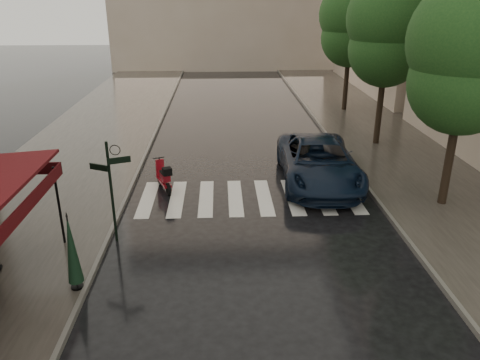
{
  "coord_description": "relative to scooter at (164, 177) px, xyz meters",
  "views": [
    {
      "loc": [
        1.95,
        -9.46,
        6.9
      ],
      "look_at": [
        2.55,
        4.23,
        1.4
      ],
      "focal_mm": 35.0,
      "sensor_mm": 36.0,
      "label": 1
    }
  ],
  "objects": [
    {
      "name": "parked_car",
      "position": [
        5.89,
        0.51,
        0.34
      ],
      "size": [
        3.05,
        6.19,
        1.69
      ],
      "primitive_type": "imported",
      "rotation": [
        0.0,
        0.0,
        -0.04
      ],
      "color": "black",
      "rests_on": "ground"
    },
    {
      "name": "ground",
      "position": [
        0.18,
        -6.86,
        -0.51
      ],
      "size": [
        120.0,
        120.0,
        0.0
      ],
      "primitive_type": "plane",
      "color": "black",
      "rests_on": "ground"
    },
    {
      "name": "signpost",
      "position": [
        -1.01,
        -3.86,
        1.32
      ],
      "size": [
        1.17,
        0.29,
        3.1
      ],
      "color": "black",
      "rests_on": "ground"
    },
    {
      "name": "sidewalk_far",
      "position": [
        10.43,
        5.14,
        -0.45
      ],
      "size": [
        5.5,
        60.0,
        0.12
      ],
      "primitive_type": "cube",
      "color": "#38332D",
      "rests_on": "ground"
    },
    {
      "name": "crosswalk",
      "position": [
        3.16,
        -0.86,
        -0.5
      ],
      "size": [
        7.85,
        3.2,
        0.01
      ],
      "color": "silver",
      "rests_on": "ground"
    },
    {
      "name": "parasol_back",
      "position": [
        -1.47,
        -6.41,
        0.69
      ],
      "size": [
        0.37,
        0.37,
        2.0
      ],
      "color": "black",
      "rests_on": "sidewalk_near"
    },
    {
      "name": "sidewalk_near",
      "position": [
        -4.32,
        5.14,
        -0.45
      ],
      "size": [
        6.0,
        60.0,
        0.12
      ],
      "primitive_type": "cube",
      "color": "#38332D",
      "rests_on": "ground"
    },
    {
      "name": "tree_mid",
      "position": [
        9.68,
        5.14,
        5.08
      ],
      "size": [
        3.8,
        3.8,
        8.34
      ],
      "color": "black",
      "rests_on": "sidewalk_far"
    },
    {
      "name": "curb_near",
      "position": [
        -1.27,
        5.14,
        -0.43
      ],
      "size": [
        0.12,
        60.0,
        0.16
      ],
      "primitive_type": "cube",
      "color": "#595651",
      "rests_on": "ground"
    },
    {
      "name": "curb_far",
      "position": [
        7.63,
        5.14,
        -0.43
      ],
      "size": [
        0.12,
        60.0,
        0.16
      ],
      "primitive_type": "cube",
      "color": "#595651",
      "rests_on": "ground"
    },
    {
      "name": "tree_far",
      "position": [
        9.88,
        12.14,
        4.95
      ],
      "size": [
        3.8,
        3.8,
        8.16
      ],
      "color": "black",
      "rests_on": "sidewalk_far"
    },
    {
      "name": "scooter",
      "position": [
        0.0,
        0.0,
        0.0
      ],
      "size": [
        0.82,
        1.58,
        1.09
      ],
      "rotation": [
        0.0,
        0.0,
        0.38
      ],
      "color": "black",
      "rests_on": "ground"
    },
    {
      "name": "tree_near",
      "position": [
        9.78,
        -1.86,
        4.81
      ],
      "size": [
        3.8,
        3.8,
        7.99
      ],
      "color": "black",
      "rests_on": "sidewalk_far"
    }
  ]
}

